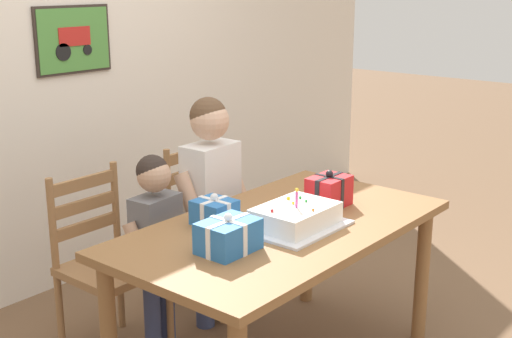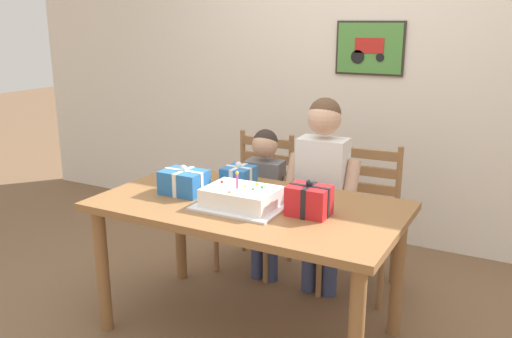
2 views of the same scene
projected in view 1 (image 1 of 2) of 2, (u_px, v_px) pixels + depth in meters
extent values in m
cube|color=silver|center=(53.00, 71.00, 3.97)|extent=(6.40, 0.08, 2.60)
cube|color=#332823|center=(73.00, 40.00, 3.98)|extent=(0.51, 0.02, 0.39)
cube|color=#4C8E3D|center=(74.00, 40.00, 3.98)|extent=(0.48, 0.01, 0.36)
cube|color=red|center=(75.00, 36.00, 3.97)|extent=(0.22, 0.01, 0.11)
cylinder|color=black|center=(63.00, 52.00, 3.93)|extent=(0.10, 0.01, 0.10)
cylinder|color=black|center=(87.00, 50.00, 4.05)|extent=(0.06, 0.01, 0.06)
cube|color=olive|center=(281.00, 228.00, 3.10)|extent=(1.59, 0.88, 0.04)
cylinder|color=olive|center=(422.00, 275.00, 3.51)|extent=(0.07, 0.07, 0.71)
cylinder|color=olive|center=(307.00, 242.00, 3.95)|extent=(0.07, 0.07, 0.71)
cube|color=silver|center=(296.00, 226.00, 3.05)|extent=(0.44, 0.34, 0.01)
cube|color=white|center=(296.00, 215.00, 3.03)|extent=(0.36, 0.26, 0.09)
cylinder|color=#E04C9E|center=(297.00, 200.00, 2.99)|extent=(0.01, 0.01, 0.07)
sphere|color=yellow|center=(297.00, 190.00, 2.98)|extent=(0.02, 0.02, 0.02)
sphere|color=orange|center=(313.00, 210.00, 2.95)|extent=(0.01, 0.01, 0.01)
sphere|color=green|center=(300.00, 197.00, 3.11)|extent=(0.01, 0.01, 0.01)
sphere|color=yellow|center=(293.00, 203.00, 3.04)|extent=(0.01, 0.01, 0.01)
sphere|color=green|center=(306.00, 201.00, 3.06)|extent=(0.01, 0.01, 0.01)
sphere|color=red|center=(272.00, 211.00, 2.94)|extent=(0.01, 0.01, 0.01)
sphere|color=yellow|center=(288.00, 198.00, 3.10)|extent=(0.02, 0.02, 0.02)
cube|color=#286BB7|center=(228.00, 236.00, 2.77)|extent=(0.24, 0.18, 0.13)
cube|color=white|center=(228.00, 236.00, 2.77)|extent=(0.24, 0.02, 0.13)
cube|color=white|center=(228.00, 236.00, 2.77)|extent=(0.02, 0.18, 0.13)
sphere|color=white|center=(228.00, 217.00, 2.75)|extent=(0.04, 0.04, 0.04)
cube|color=red|center=(329.00, 191.00, 3.32)|extent=(0.20, 0.15, 0.15)
cube|color=black|center=(329.00, 191.00, 3.32)|extent=(0.21, 0.02, 0.15)
cube|color=black|center=(329.00, 191.00, 3.32)|extent=(0.02, 0.16, 0.15)
sphere|color=black|center=(329.00, 174.00, 3.29)|extent=(0.04, 0.04, 0.04)
cube|color=#286BB7|center=(215.00, 212.00, 3.08)|extent=(0.16, 0.17, 0.11)
cube|color=white|center=(215.00, 212.00, 3.08)|extent=(0.16, 0.02, 0.12)
cube|color=white|center=(215.00, 212.00, 3.08)|extent=(0.02, 0.18, 0.12)
sphere|color=white|center=(214.00, 197.00, 3.06)|extent=(0.04, 0.04, 0.04)
cube|color=#996B42|center=(113.00, 269.00, 3.35)|extent=(0.42, 0.42, 0.04)
cylinder|color=#996B42|center=(170.00, 311.00, 3.44)|extent=(0.04, 0.04, 0.43)
cylinder|color=#996B42|center=(120.00, 290.00, 3.68)|extent=(0.04, 0.04, 0.43)
cylinder|color=#996B42|center=(60.00, 316.00, 3.39)|extent=(0.04, 0.04, 0.43)
cylinder|color=#996B42|center=(116.00, 204.00, 3.55)|extent=(0.04, 0.04, 0.45)
cylinder|color=#996B42|center=(52.00, 224.00, 3.26)|extent=(0.04, 0.04, 0.45)
cube|color=#996B42|center=(86.00, 226.00, 3.42)|extent=(0.36, 0.03, 0.06)
cube|color=#996B42|center=(85.00, 205.00, 3.39)|extent=(0.36, 0.03, 0.06)
cube|color=#996B42|center=(83.00, 183.00, 3.36)|extent=(0.36, 0.03, 0.06)
cube|color=#996B42|center=(217.00, 228.00, 3.91)|extent=(0.44, 0.44, 0.04)
cylinder|color=#996B42|center=(264.00, 263.00, 4.01)|extent=(0.04, 0.04, 0.43)
cylinder|color=#996B42|center=(222.00, 286.00, 3.72)|extent=(0.04, 0.04, 0.43)
cylinder|color=#996B42|center=(213.00, 249.00, 4.23)|extent=(0.04, 0.04, 0.43)
cylinder|color=#996B42|center=(171.00, 269.00, 3.93)|extent=(0.04, 0.04, 0.43)
cylinder|color=#996B42|center=(212.00, 174.00, 4.10)|extent=(0.04, 0.04, 0.45)
cylinder|color=#996B42|center=(168.00, 189.00, 3.80)|extent=(0.04, 0.04, 0.45)
cube|color=#996B42|center=(191.00, 192.00, 3.97)|extent=(0.36, 0.04, 0.06)
cube|color=#996B42|center=(190.00, 173.00, 3.94)|extent=(0.36, 0.04, 0.06)
cube|color=#996B42|center=(190.00, 154.00, 3.91)|extent=(0.36, 0.04, 0.06)
cylinder|color=#38426B|center=(220.00, 278.00, 3.78)|extent=(0.10, 0.10, 0.47)
cylinder|color=#38426B|center=(205.00, 286.00, 3.68)|extent=(0.10, 0.10, 0.47)
cube|color=white|center=(211.00, 193.00, 3.60)|extent=(0.30, 0.19, 0.53)
cylinder|color=tan|center=(238.00, 190.00, 3.72)|extent=(0.09, 0.22, 0.36)
cylinder|color=tan|center=(193.00, 207.00, 3.44)|extent=(0.09, 0.22, 0.36)
sphere|color=tan|center=(210.00, 121.00, 3.49)|extent=(0.20, 0.20, 0.20)
sphere|color=brown|center=(208.00, 116.00, 3.49)|extent=(0.19, 0.19, 0.19)
cylinder|color=#38426B|center=(167.00, 311.00, 3.49)|extent=(0.08, 0.08, 0.38)
cylinder|color=#38426B|center=(152.00, 319.00, 3.41)|extent=(0.08, 0.08, 0.38)
cube|color=slate|center=(157.00, 239.00, 3.34)|extent=(0.25, 0.17, 0.44)
cylinder|color=tan|center=(181.00, 234.00, 3.45)|extent=(0.08, 0.19, 0.29)
cylinder|color=tan|center=(139.00, 252.00, 3.21)|extent=(0.08, 0.19, 0.29)
sphere|color=tan|center=(154.00, 175.00, 3.26)|extent=(0.16, 0.16, 0.16)
sphere|color=#2D231E|center=(152.00, 171.00, 3.26)|extent=(0.16, 0.16, 0.16)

